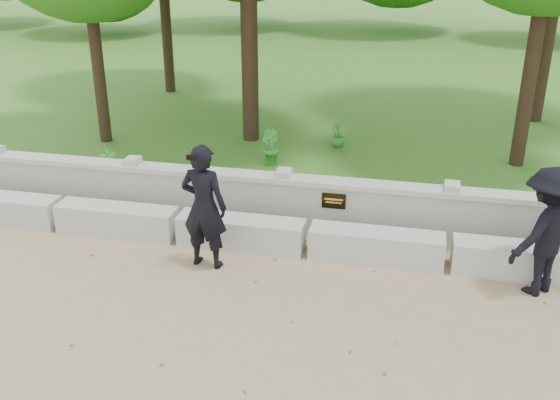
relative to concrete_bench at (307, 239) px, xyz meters
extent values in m
plane|color=#9B845F|center=(0.00, -1.90, -0.22)|extent=(80.00, 80.00, 0.00)
cube|color=#38671C|center=(0.00, 12.10, -0.10)|extent=(40.00, 22.00, 0.25)
cube|color=beige|center=(-5.00, 0.00, 0.00)|extent=(1.90, 0.45, 0.45)
cube|color=beige|center=(-3.00, 0.00, 0.00)|extent=(1.90, 0.45, 0.45)
cube|color=beige|center=(-1.00, 0.00, 0.00)|extent=(1.90, 0.45, 0.45)
cube|color=beige|center=(1.00, 0.00, 0.00)|extent=(1.90, 0.45, 0.45)
cube|color=beige|center=(3.00, 0.00, 0.00)|extent=(1.90, 0.45, 0.45)
cube|color=#BBB8B0|center=(0.00, 0.70, 0.18)|extent=(12.50, 0.25, 0.82)
cube|color=beige|center=(0.00, 0.70, 0.64)|extent=(12.50, 0.35, 0.08)
cube|color=black|center=(0.30, 0.56, 0.40)|extent=(0.36, 0.02, 0.24)
imported|color=black|center=(-1.32, -0.65, 0.67)|extent=(0.69, 0.49, 1.78)
cube|color=black|center=(-1.32, -1.01, 1.50)|extent=(0.14, 0.03, 0.07)
imported|color=black|center=(3.11, -0.38, 0.63)|extent=(1.23, 1.23, 1.71)
cylinder|color=#382619|center=(-5.36, 8.13, 2.06)|extent=(0.27, 0.27, 4.07)
cylinder|color=#382619|center=(-5.00, 3.58, 1.85)|extent=(0.25, 0.25, 3.66)
cylinder|color=#382619|center=(-2.02, 4.38, 2.57)|extent=(0.34, 0.34, 5.08)
cylinder|color=#382619|center=(3.35, 3.96, 2.02)|extent=(0.27, 0.27, 3.99)
cylinder|color=#382619|center=(4.11, 7.27, 2.73)|extent=(0.36, 0.36, 5.40)
imported|color=#348B2F|center=(-3.78, 1.40, 0.33)|extent=(0.36, 0.39, 0.61)
imported|color=#348B2F|center=(-1.25, 2.93, 0.36)|extent=(0.47, 0.46, 0.67)
imported|color=#348B2F|center=(-0.14, 4.26, 0.29)|extent=(0.33, 0.35, 0.54)
camera|label=1|loc=(1.39, -8.00, 4.11)|focal=40.00mm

